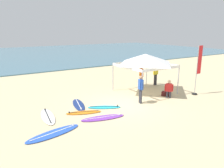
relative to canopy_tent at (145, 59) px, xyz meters
The scene contains 15 objects.
ground_plane 3.96m from the canopy_tent, 156.28° to the right, with size 80.00×80.00×0.00m, color beige.
sea 29.41m from the canopy_tent, 95.66° to the left, with size 80.00×36.00×0.10m, color teal.
canopy_tent is the anchor object (origin of this frame).
surfboard_white 7.63m from the canopy_tent, behind, with size 0.94×2.40×0.19m.
surfboard_cyan 4.85m from the canopy_tent, 163.19° to the right, with size 1.90×1.40×0.19m.
surfboard_navy 5.65m from the canopy_tent, behind, with size 1.16×2.34×0.19m.
surfboard_blue 8.40m from the canopy_tent, 159.47° to the right, with size 2.59×1.16×0.19m.
surfboard_orange 6.06m from the canopy_tent, 166.24° to the right, with size 1.95×1.14×0.19m.
surfboard_purple 6.00m from the canopy_tent, 152.83° to the right, with size 2.35×1.09×0.19m.
person_orange 1.88m from the canopy_tent, 60.40° to the left, with size 0.35×0.51×1.71m.
person_yellow 2.75m from the canopy_tent, 27.16° to the left, with size 0.55×0.27×1.71m.
person_blue 2.85m from the canopy_tent, 136.40° to the right, with size 0.33×0.52×1.71m.
person_red 2.62m from the canopy_tent, 76.84° to the right, with size 0.40×0.43×1.20m.
banner_flag 3.64m from the canopy_tent, 41.65° to the right, with size 0.60×0.36×3.40m.
gear_bag_near_tent 2.79m from the canopy_tent, 66.67° to the right, with size 0.60×0.32×0.28m, color #4C1919.
Camera 1 is at (-7.14, -10.08, 4.37)m, focal length 34.68 mm.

